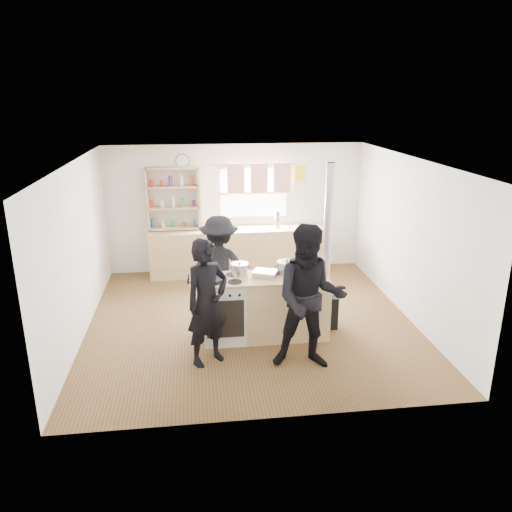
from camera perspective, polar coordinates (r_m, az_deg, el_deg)
name	(u,v)px	position (r m, az deg, el deg)	size (l,w,h in m)	color
ground	(251,321)	(7.93, -0.62, -7.40)	(5.00, 5.00, 0.01)	brown
back_counter	(238,251)	(9.83, -2.12, 0.55)	(3.40, 0.55, 0.90)	tan
shelving_unit	(173,198)	(9.65, -9.42, 6.51)	(1.00, 0.28, 1.20)	tan
thermos	(277,220)	(9.76, 2.47, 4.16)	(0.10, 0.10, 0.33)	silver
cooking_island	(265,307)	(7.26, 1.02, -5.84)	(1.97, 0.64, 0.93)	silver
skillet_greens	(212,281)	(6.89, -5.03, -2.81)	(0.28, 0.28, 0.05)	black
roast_tray	(265,273)	(7.11, 1.07, -1.97)	(0.40, 0.36, 0.08)	silver
stockpot_stove	(240,269)	(7.13, -1.89, -1.51)	(0.25, 0.25, 0.20)	silver
stockpot_counter	(287,267)	(7.19, 3.54, -1.31)	(0.28, 0.28, 0.21)	#B1B1B4
bread_board	(317,274)	(7.11, 6.95, -2.02)	(0.29, 0.22, 0.12)	tan
flue_heater	(325,286)	(7.58, 7.91, -3.47)	(0.35, 0.35, 2.50)	black
person_near_left	(207,303)	(6.47, -5.60, -5.34)	(0.62, 0.41, 1.70)	black
person_near_right	(310,298)	(6.34, 6.17, -4.81)	(0.93, 0.72, 1.91)	black
person_far	(220,267)	(7.86, -4.18, -1.21)	(1.06, 0.61, 1.63)	black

